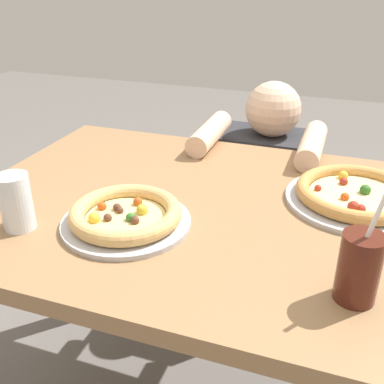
{
  "coord_description": "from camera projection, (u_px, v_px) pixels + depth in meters",
  "views": [
    {
      "loc": [
        0.28,
        -0.94,
        1.28
      ],
      "look_at": [
        -0.05,
        -0.01,
        0.78
      ],
      "focal_mm": 42.8,
      "sensor_mm": 36.0,
      "label": 1
    }
  ],
  "objects": [
    {
      "name": "pizza_near",
      "position": [
        126.0,
        216.0,
        1.02
      ],
      "size": [
        0.29,
        0.29,
        0.05
      ],
      "color": "#B7B7BC",
      "rests_on": "dining_table"
    },
    {
      "name": "drink_cup_colored",
      "position": [
        359.0,
        267.0,
        0.78
      ],
      "size": [
        0.07,
        0.07,
        0.23
      ],
      "color": "#4C1E14",
      "rests_on": "dining_table"
    },
    {
      "name": "water_cup_clear",
      "position": [
        16.0,
        202.0,
        0.99
      ],
      "size": [
        0.07,
        0.07,
        0.13
      ],
      "color": "silver",
      "rests_on": "dining_table"
    },
    {
      "name": "dining_table",
      "position": [
        212.0,
        244.0,
        1.16
      ],
      "size": [
        1.24,
        0.86,
        0.75
      ],
      "color": "#936D47",
      "rests_on": "ground"
    },
    {
      "name": "pizza_far",
      "position": [
        357.0,
        195.0,
        1.12
      ],
      "size": [
        0.34,
        0.34,
        0.05
      ],
      "color": "#B7B7BC",
      "rests_on": "dining_table"
    },
    {
      "name": "diner_seated",
      "position": [
        265.0,
        208.0,
        1.78
      ],
      "size": [
        0.39,
        0.51,
        0.91
      ],
      "color": "#333847",
      "rests_on": "ground"
    }
  ]
}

